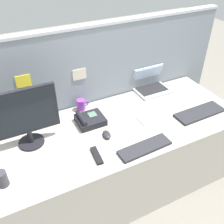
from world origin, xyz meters
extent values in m
plane|color=slate|center=(0.00, 0.00, 0.00)|extent=(10.00, 10.00, 0.00)
cube|color=#ADA89E|center=(0.00, 0.00, 0.36)|extent=(2.17, 0.84, 0.72)
cube|color=gray|center=(0.00, 0.46, 0.70)|extent=(2.63, 0.06, 1.40)
cube|color=#B7BAC1|center=(0.00, 0.46, 1.41)|extent=(2.63, 0.07, 0.02)
cube|color=yellow|center=(-0.57, 0.42, 1.08)|extent=(0.11, 0.01, 0.10)
cube|color=beige|center=(-0.12, 0.42, 1.03)|extent=(0.12, 0.01, 0.10)
cylinder|color=black|center=(-0.64, 0.12, 0.73)|extent=(0.19, 0.19, 0.02)
cylinder|color=black|center=(-0.64, 0.12, 0.79)|extent=(0.04, 0.04, 0.10)
cube|color=black|center=(-0.64, 0.13, 1.00)|extent=(0.47, 0.03, 0.35)
cube|color=black|center=(-0.64, 0.11, 1.00)|extent=(0.44, 0.01, 0.32)
cube|color=#B2B5BC|center=(0.58, 0.33, 0.73)|extent=(0.33, 0.25, 0.02)
cube|color=black|center=(0.58, 0.34, 0.74)|extent=(0.29, 0.18, 0.00)
cube|color=#B2B5BC|center=(0.58, 0.44, 0.84)|extent=(0.33, 0.05, 0.21)
cube|color=#9EB2D1|center=(0.58, 0.43, 0.84)|extent=(0.30, 0.04, 0.19)
cube|color=black|center=(-0.15, 0.14, 0.75)|extent=(0.22, 0.20, 0.06)
cube|color=#4C6B5B|center=(-0.12, 0.17, 0.78)|extent=(0.07, 0.07, 0.01)
cylinder|color=black|center=(-0.23, 0.14, 0.79)|extent=(0.04, 0.18, 0.04)
cube|color=#232328|center=(0.08, -0.32, 0.73)|extent=(0.41, 0.14, 0.02)
cube|color=#232328|center=(0.74, -0.17, 0.73)|extent=(0.46, 0.17, 0.02)
ellipsoid|color=#232328|center=(-0.11, -0.07, 0.74)|extent=(0.08, 0.11, 0.03)
cylinder|color=#333338|center=(-0.88, -0.19, 0.78)|extent=(0.07, 0.07, 0.11)
cylinder|color=black|center=(-0.88, -0.20, 0.83)|extent=(0.02, 0.02, 0.12)
cube|color=#B7BAC1|center=(0.25, -0.03, 0.73)|extent=(0.07, 0.14, 0.01)
cube|color=black|center=(-0.26, -0.23, 0.73)|extent=(0.06, 0.17, 0.02)
cylinder|color=purple|center=(-0.15, 0.35, 0.77)|extent=(0.07, 0.07, 0.10)
torus|color=purple|center=(-0.10, 0.35, 0.77)|extent=(0.05, 0.01, 0.05)
camera|label=1|loc=(-0.73, -1.40, 2.03)|focal=40.72mm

